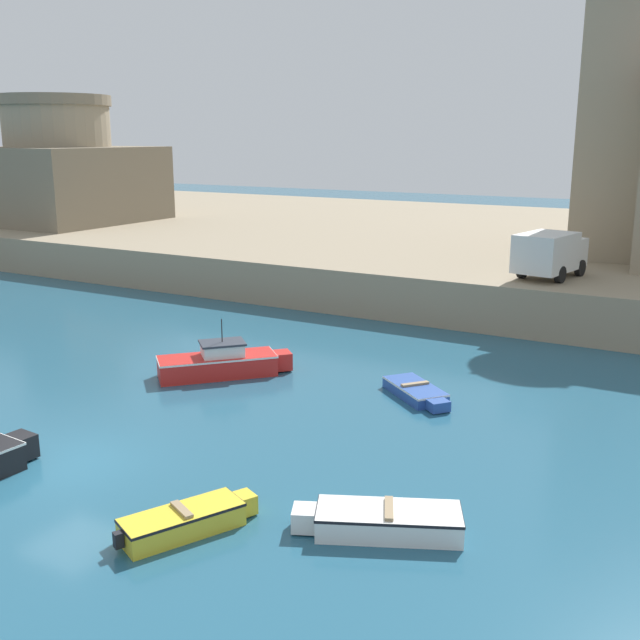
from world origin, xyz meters
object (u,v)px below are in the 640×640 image
object	(u,v)px
dinghy_white_3	(383,520)
truck_on_quay	(550,253)
dinghy_blue_4	(417,391)
motorboat_red_1	(221,363)
fortress	(61,174)
dinghy_yellow_2	(186,520)

from	to	relation	value
dinghy_white_3	truck_on_quay	bearing A→B (deg)	93.55
dinghy_white_3	dinghy_blue_4	world-z (taller)	dinghy_white_3
motorboat_red_1	dinghy_white_3	bearing A→B (deg)	-36.56
motorboat_red_1	dinghy_white_3	size ratio (longest dim) A/B	1.13
motorboat_red_1	dinghy_white_3	distance (m)	12.94
motorboat_red_1	fortress	xyz separation A→B (m)	(-30.90, 20.48, 5.55)
motorboat_red_1	fortress	distance (m)	37.48
dinghy_white_3	dinghy_blue_4	distance (m)	9.52
motorboat_red_1	dinghy_blue_4	distance (m)	7.66
fortress	truck_on_quay	size ratio (longest dim) A/B	2.72
dinghy_white_3	truck_on_quay	size ratio (longest dim) A/B	0.87
dinghy_yellow_2	dinghy_white_3	bearing A→B (deg)	28.96
dinghy_yellow_2	truck_on_quay	world-z (taller)	truck_on_quay
dinghy_blue_4	truck_on_quay	distance (m)	13.46
dinghy_blue_4	motorboat_red_1	bearing A→B (deg)	-169.67
truck_on_quay	dinghy_blue_4	bearing A→B (deg)	-96.59
motorboat_red_1	dinghy_blue_4	xyz separation A→B (m)	(7.53, 1.37, -0.28)
dinghy_blue_4	fortress	bearing A→B (deg)	153.56
dinghy_blue_4	dinghy_yellow_2	bearing A→B (deg)	-95.89
dinghy_yellow_2	dinghy_white_3	world-z (taller)	dinghy_white_3
dinghy_yellow_2	dinghy_blue_4	bearing A→B (deg)	84.11
dinghy_white_3	dinghy_blue_4	bearing A→B (deg)	107.51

